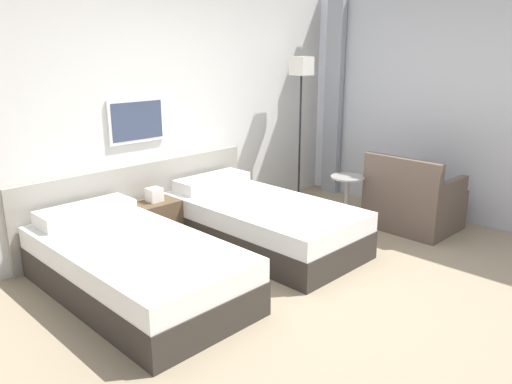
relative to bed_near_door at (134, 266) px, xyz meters
The scene contains 9 objects.
ground_plane 1.61m from the bed_near_door, 40.61° to the right, with size 16.00×16.00×0.00m, color gray.
wall_headboard 1.92m from the bed_near_door, 42.09° to the left, with size 10.00×0.10×2.70m.
wall_window 4.07m from the bed_near_door, 16.91° to the right, with size 0.21×4.58×2.70m.
bed_near_door is the anchor object (origin of this frame).
bed_near_window 1.51m from the bed_near_door, ahead, with size 1.07×2.04×0.60m.
nightstand 1.09m from the bed_near_door, 46.13° to the left, with size 0.47×0.36×0.60m.
floor_lamp 3.29m from the bed_near_door, 13.19° to the left, with size 0.24×0.24×1.87m.
side_table 2.64m from the bed_near_door, ahead, with size 0.38×0.38×0.58m.
armchair 3.19m from the bed_near_door, 15.78° to the right, with size 0.78×0.91×0.86m.
Camera 1 is at (-3.19, -2.34, 1.98)m, focal length 35.00 mm.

